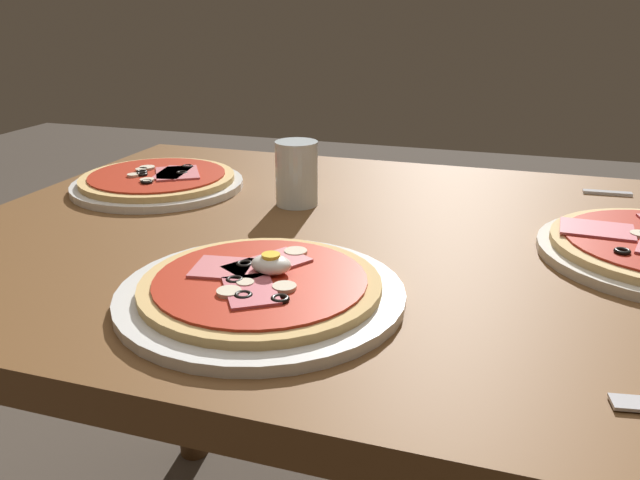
# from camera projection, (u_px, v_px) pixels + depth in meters

# --- Properties ---
(dining_table) EXTENTS (1.17, 0.84, 0.77)m
(dining_table) POSITION_uv_depth(u_px,v_px,m) (374.00, 316.00, 0.90)
(dining_table) COLOR brown
(dining_table) RESTS_ON ground
(pizza_foreground) EXTENTS (0.31, 0.31, 0.05)m
(pizza_foreground) POSITION_uv_depth(u_px,v_px,m) (261.00, 289.00, 0.67)
(pizza_foreground) COLOR white
(pizza_foreground) RESTS_ON dining_table
(pizza_across_left) EXTENTS (0.28, 0.28, 0.03)m
(pizza_across_left) POSITION_uv_depth(u_px,v_px,m) (158.00, 181.00, 1.07)
(pizza_across_left) COLOR white
(pizza_across_left) RESTS_ON dining_table
(water_glass_near) EXTENTS (0.07, 0.07, 0.10)m
(water_glass_near) POSITION_uv_depth(u_px,v_px,m) (297.00, 178.00, 0.98)
(water_glass_near) COLOR silver
(water_glass_near) RESTS_ON dining_table
(fork) EXTENTS (0.16, 0.02, 0.00)m
(fork) POSITION_uv_depth(u_px,v_px,m) (626.00, 194.00, 1.03)
(fork) COLOR silver
(fork) RESTS_ON dining_table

